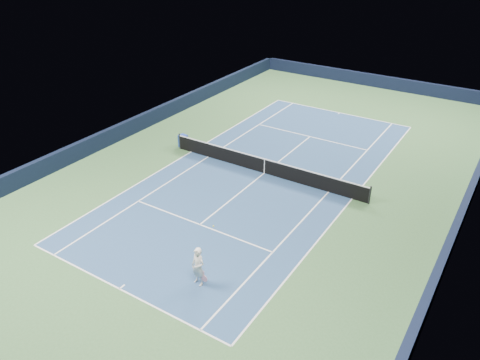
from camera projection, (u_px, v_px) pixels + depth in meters
The scene contains 19 objects.
ground at pixel (264, 173), 27.87m from camera, with size 40.00×40.00×0.00m, color #365D32.
wall_far at pixel (374, 80), 42.22m from camera, with size 22.00×0.35×1.10m, color black.
wall_right at pixel (459, 220), 22.52m from camera, with size 0.35×40.00×1.10m, color black.
wall_left at pixel (130, 127), 32.69m from camera, with size 0.35×40.00×1.10m, color black.
court_surface at pixel (264, 173), 27.87m from camera, with size 10.97×23.77×0.01m, color navy.
baseline_far at pixel (340, 113), 36.63m from camera, with size 10.97×0.08×0.00m, color white.
baseline_near at pixel (119, 289), 19.10m from camera, with size 10.97×0.08×0.00m, color white.
sideline_doubles_right at pixel (352, 199), 25.29m from camera, with size 0.08×23.77×0.00m, color white.
sideline_doubles_left at pixel (191, 152), 30.44m from camera, with size 0.08×23.77×0.00m, color white.
sideline_singles_right at pixel (329, 192), 25.93m from camera, with size 0.08×23.77×0.00m, color white.
sideline_singles_left at pixel (208, 157), 29.80m from camera, with size 0.08×23.77×0.00m, color white.
service_line_far at pixel (310, 137), 32.58m from camera, with size 8.23×0.08×0.00m, color white.
service_line_near at pixel (200, 225), 23.15m from camera, with size 8.23×0.08×0.00m, color white.
center_service_line at pixel (264, 173), 27.87m from camera, with size 0.08×12.80×0.00m, color white.
center_mark_far at pixel (339, 113), 36.52m from camera, with size 0.08×0.30×0.00m, color white.
center_mark_near at pixel (122, 287), 19.21m from camera, with size 0.08×0.30×0.00m, color white.
tennis_net at pixel (264, 166), 27.62m from camera, with size 12.90×0.10×1.07m.
sponsor_cube at pixel (183, 141), 30.92m from camera, with size 0.60×0.54×0.84m.
tennis_player at pixel (198, 267), 18.96m from camera, with size 0.83×1.29×2.37m.
Camera 1 is at (11.97, -21.49, 13.18)m, focal length 35.00 mm.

